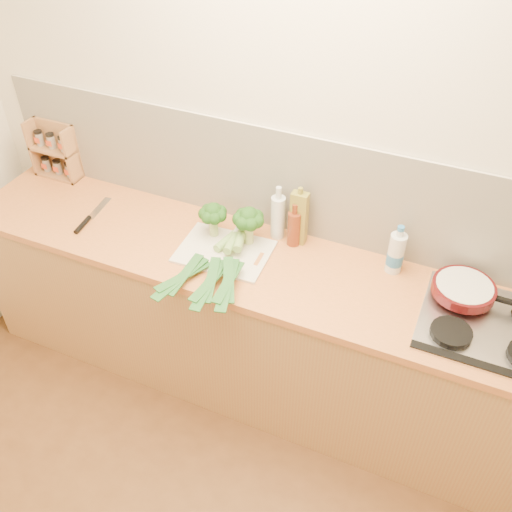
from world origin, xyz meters
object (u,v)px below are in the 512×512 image
(gas_hob, at_px, (492,326))
(chefs_knife, at_px, (87,221))
(spice_rack, at_px, (56,153))
(skillet, at_px, (464,289))
(chopping_board, at_px, (224,252))

(gas_hob, distance_m, chefs_knife, 1.99)
(spice_rack, bearing_deg, chefs_knife, -37.60)
(gas_hob, relative_size, skillet, 1.46)
(chopping_board, xyz_separation_m, spice_rack, (-1.17, 0.25, 0.13))
(skillet, relative_size, spice_rack, 1.23)
(spice_rack, bearing_deg, skillet, -3.05)
(chopping_board, height_order, spice_rack, spice_rack)
(gas_hob, height_order, chopping_board, gas_hob)
(skillet, height_order, spice_rack, spice_rack)
(gas_hob, xyz_separation_m, skillet, (-0.14, 0.13, 0.05))
(chopping_board, relative_size, chefs_knife, 1.29)
(gas_hob, bearing_deg, chefs_knife, -178.05)
(gas_hob, xyz_separation_m, chopping_board, (-1.24, -0.00, -0.01))
(chopping_board, height_order, chefs_knife, chefs_knife)
(chefs_knife, height_order, spice_rack, spice_rack)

